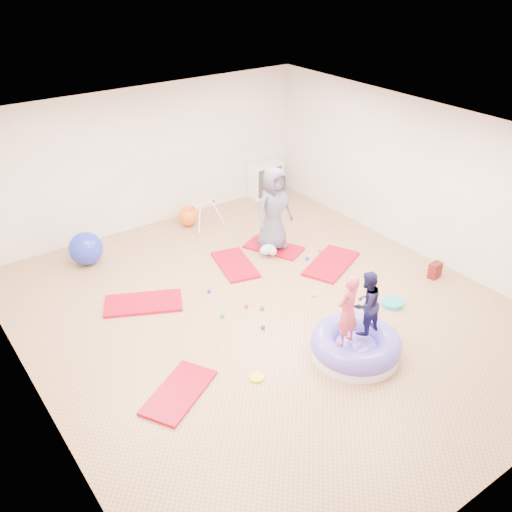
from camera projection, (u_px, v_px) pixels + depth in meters
room at (268, 234)px, 8.31m from camera, size 7.01×8.01×2.81m
gym_mat_front_left at (179, 392)px, 7.41m from camera, size 1.24×1.03×0.05m
gym_mat_mid_left at (143, 303)px, 9.20m from camera, size 1.38×1.09×0.05m
gym_mat_center_back at (235, 265)px, 10.28m from camera, size 0.82×1.23×0.05m
gym_mat_right at (331, 264)px, 10.31m from camera, size 1.38×1.07×0.05m
gym_mat_rear_right at (274, 248)px, 10.85m from camera, size 0.94×1.20×0.04m
inflatable_cushion at (356, 346)px, 8.04m from camera, size 1.29×1.29×0.41m
child_pink at (348, 307)px, 7.55m from camera, size 0.43×0.32×1.07m
child_navy at (367, 300)px, 7.79m from camera, size 0.50×0.41×0.96m
adult_caregiver at (274, 209)px, 10.42m from camera, size 0.81×0.55×1.59m
infant at (269, 250)px, 10.52m from camera, size 0.33×0.34×0.20m
ball_pit_balls at (277, 295)px, 9.40m from camera, size 2.71×1.87×0.07m
exercise_ball_blue at (86, 248)px, 10.23m from camera, size 0.61×0.61×0.61m
exercise_ball_orange at (188, 216)px, 11.64m from camera, size 0.43×0.43×0.43m
infant_play_gym at (204, 211)px, 11.58m from camera, size 0.64×0.61×0.49m
cube_shelf at (266, 180)px, 12.91m from camera, size 0.76×0.37×0.76m
balance_disc at (392, 303)px, 9.18m from camera, size 0.36×0.36×0.08m
backpack at (435, 270)px, 9.88m from camera, size 0.26×0.18×0.28m
yellow_toy at (257, 378)px, 7.66m from camera, size 0.20×0.20×0.03m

